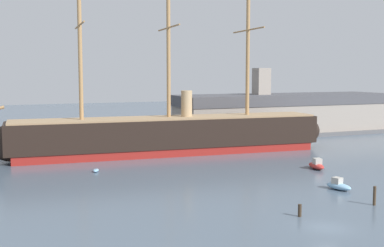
{
  "coord_description": "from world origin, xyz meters",
  "views": [
    {
      "loc": [
        -29.19,
        -37.53,
        14.56
      ],
      "look_at": [
        -1.4,
        29.7,
        7.11
      ],
      "focal_mm": 46.99,
      "sensor_mm": 36.0,
      "label": 1
    }
  ],
  "objects": [
    {
      "name": "mooring_piling_nearest",
      "position": [
        9.93,
        4.66,
        1.06
      ],
      "size": [
        0.33,
        0.33,
        2.12
      ],
      "primitive_type": "cylinder",
      "color": "#423323",
      "rests_on": "ground"
    },
    {
      "name": "motorboat_far_right",
      "position": [
        28.81,
        52.23,
        0.69
      ],
      "size": [
        4.7,
        4.7,
        1.97
      ],
      "color": "gold",
      "rests_on": "ground"
    },
    {
      "name": "dockside_warehouse_right",
      "position": [
        35.56,
        63.02,
        4.72
      ],
      "size": [
        56.35,
        15.83,
        15.5
      ],
      "color": "#565659",
      "rests_on": "ground"
    },
    {
      "name": "motorboat_foreground_right",
      "position": [
        11.12,
        12.2,
        0.53
      ],
      "size": [
        2.26,
        3.81,
        1.5
      ],
      "color": "#7FB2D6",
      "rests_on": "ground"
    },
    {
      "name": "dinghy_alongside_bow",
      "position": [
        -14.5,
        34.91,
        0.21
      ],
      "size": [
        1.41,
        1.94,
        0.42
      ],
      "color": "#7FB2D6",
      "rests_on": "ground"
    },
    {
      "name": "dinghy_distant_centre",
      "position": [
        0.01,
        63.2,
        0.25
      ],
      "size": [
        1.66,
        2.32,
        0.5
      ],
      "color": "gray",
      "rests_on": "ground"
    },
    {
      "name": "motorboat_mid_right",
      "position": [
        16.76,
        24.35,
        0.58
      ],
      "size": [
        2.38,
        4.2,
        1.66
      ],
      "color": "#B22D28",
      "rests_on": "ground"
    },
    {
      "name": "ground_plane",
      "position": [
        0.0,
        0.0,
        0.0
      ],
      "size": [
        400.0,
        400.0,
        0.0
      ],
      "primitive_type": "plane",
      "color": "#4C5B6B"
    },
    {
      "name": "tall_ship",
      "position": [
        0.97,
        46.21,
        3.49
      ],
      "size": [
        66.71,
        15.43,
        32.07
      ],
      "color": "maroon",
      "rests_on": "ground"
    },
    {
      "name": "mooring_piling_left_pair",
      "position": [
        -0.17,
        4.12,
        0.64
      ],
      "size": [
        0.37,
        0.37,
        1.27
      ],
      "primitive_type": "cylinder",
      "color": "#382B1E",
      "rests_on": "ground"
    }
  ]
}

